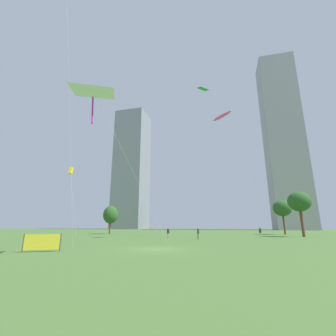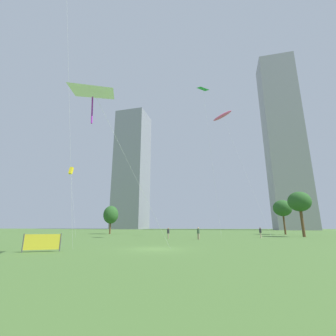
{
  "view_description": "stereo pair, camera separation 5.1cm",
  "coord_description": "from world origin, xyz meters",
  "px_view_note": "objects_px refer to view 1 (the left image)",
  "views": [
    {
      "loc": [
        3.38,
        -19.94,
        1.88
      ],
      "look_at": [
        -0.21,
        11.22,
        9.86
      ],
      "focal_mm": 24.41,
      "sensor_mm": 36.0,
      "label": 1
    },
    {
      "loc": [
        3.43,
        -19.93,
        1.88
      ],
      "look_at": [
        -0.21,
        11.22,
        9.86
      ],
      "focal_mm": 24.41,
      "sensor_mm": 36.0,
      "label": 2
    }
  ],
  "objects_px": {
    "park_tree_2": "(111,215)",
    "event_banner": "(42,242)",
    "kite_flying_0": "(71,171)",
    "distant_highrise_0": "(283,139)",
    "kite_flying_4": "(222,116)",
    "distant_highrise_1": "(132,169)",
    "park_tree_0": "(282,208)",
    "kite_flying_3": "(203,90)",
    "person_standing_0": "(198,232)",
    "person_standing_2": "(260,232)",
    "person_standing_1": "(168,232)",
    "park_tree_1": "(299,202)",
    "kite_flying_1": "(94,92)"
  },
  "relations": [
    {
      "from": "kite_flying_4",
      "to": "event_banner",
      "type": "xyz_separation_m",
      "value": [
        -17.75,
        -27.68,
        -23.48
      ]
    },
    {
      "from": "kite_flying_1",
      "to": "event_banner",
      "type": "distance_m",
      "value": 11.73
    },
    {
      "from": "person_standing_1",
      "to": "kite_flying_1",
      "type": "bearing_deg",
      "value": 155.4
    },
    {
      "from": "person_standing_2",
      "to": "park_tree_0",
      "type": "distance_m",
      "value": 19.12
    },
    {
      "from": "distant_highrise_1",
      "to": "park_tree_0",
      "type": "bearing_deg",
      "value": -46.86
    },
    {
      "from": "person_standing_2",
      "to": "park_tree_1",
      "type": "bearing_deg",
      "value": 149.76
    },
    {
      "from": "park_tree_0",
      "to": "event_banner",
      "type": "height_order",
      "value": "park_tree_0"
    },
    {
      "from": "kite_flying_3",
      "to": "event_banner",
      "type": "relative_size",
      "value": 10.41
    },
    {
      "from": "park_tree_0",
      "to": "park_tree_2",
      "type": "distance_m",
      "value": 40.78
    },
    {
      "from": "distant_highrise_1",
      "to": "park_tree_1",
      "type": "bearing_deg",
      "value": -50.6
    },
    {
      "from": "person_standing_0",
      "to": "kite_flying_4",
      "type": "xyz_separation_m",
      "value": [
        5.85,
        9.83,
        23.2
      ]
    },
    {
      "from": "kite_flying_1",
      "to": "park_tree_1",
      "type": "bearing_deg",
      "value": 51.05
    },
    {
      "from": "distant_highrise_0",
      "to": "distant_highrise_1",
      "type": "bearing_deg",
      "value": 170.94
    },
    {
      "from": "kite_flying_1",
      "to": "park_tree_2",
      "type": "height_order",
      "value": "kite_flying_1"
    },
    {
      "from": "person_standing_1",
      "to": "park_tree_0",
      "type": "xyz_separation_m",
      "value": [
        24.22,
        20.79,
        4.92
      ]
    },
    {
      "from": "kite_flying_3",
      "to": "distant_highrise_0",
      "type": "bearing_deg",
      "value": 61.67
    },
    {
      "from": "person_standing_2",
      "to": "event_banner",
      "type": "height_order",
      "value": "person_standing_2"
    },
    {
      "from": "person_standing_1",
      "to": "park_tree_2",
      "type": "xyz_separation_m",
      "value": [
        -16.52,
        19.75,
        3.61
      ]
    },
    {
      "from": "person_standing_1",
      "to": "kite_flying_4",
      "type": "height_order",
      "value": "kite_flying_4"
    },
    {
      "from": "person_standing_2",
      "to": "park_tree_0",
      "type": "relative_size",
      "value": 0.21
    },
    {
      "from": "person_standing_0",
      "to": "kite_flying_1",
      "type": "height_order",
      "value": "kite_flying_1"
    },
    {
      "from": "person_standing_1",
      "to": "person_standing_2",
      "type": "height_order",
      "value": "person_standing_2"
    },
    {
      "from": "event_banner",
      "to": "kite_flying_4",
      "type": "bearing_deg",
      "value": 57.33
    },
    {
      "from": "park_tree_2",
      "to": "event_banner",
      "type": "relative_size",
      "value": 2.8
    },
    {
      "from": "kite_flying_0",
      "to": "park_tree_1",
      "type": "height_order",
      "value": "kite_flying_0"
    },
    {
      "from": "kite_flying_0",
      "to": "kite_flying_4",
      "type": "bearing_deg",
      "value": 8.57
    },
    {
      "from": "person_standing_1",
      "to": "kite_flying_3",
      "type": "distance_m",
      "value": 24.06
    },
    {
      "from": "person_standing_2",
      "to": "park_tree_2",
      "type": "distance_m",
      "value": 34.7
    },
    {
      "from": "person_standing_2",
      "to": "park_tree_0",
      "type": "xyz_separation_m",
      "value": [
        9.56,
        15.82,
        4.9
      ]
    },
    {
      "from": "park_tree_2",
      "to": "person_standing_1",
      "type": "bearing_deg",
      "value": -50.09
    },
    {
      "from": "person_standing_0",
      "to": "event_banner",
      "type": "xyz_separation_m",
      "value": [
        -11.9,
        -17.85,
        -0.28
      ]
    },
    {
      "from": "park_tree_2",
      "to": "distant_highrise_1",
      "type": "xyz_separation_m",
      "value": [
        -20.57,
        89.38,
        34.56
      ]
    },
    {
      "from": "park_tree_1",
      "to": "park_tree_0",
      "type": "bearing_deg",
      "value": 84.57
    },
    {
      "from": "person_standing_2",
      "to": "kite_flying_3",
      "type": "distance_m",
      "value": 25.46
    },
    {
      "from": "kite_flying_3",
      "to": "event_banner",
      "type": "distance_m",
      "value": 32.43
    },
    {
      "from": "person_standing_1",
      "to": "distant_highrise_1",
      "type": "relative_size",
      "value": 0.02
    },
    {
      "from": "kite_flying_4",
      "to": "event_banner",
      "type": "distance_m",
      "value": 40.4
    },
    {
      "from": "kite_flying_1",
      "to": "distant_highrise_1",
      "type": "bearing_deg",
      "value": 104.76
    },
    {
      "from": "kite_flying_4",
      "to": "distant_highrise_0",
      "type": "bearing_deg",
      "value": 61.05
    },
    {
      "from": "kite_flying_3",
      "to": "park_tree_1",
      "type": "relative_size",
      "value": 3.11
    },
    {
      "from": "distant_highrise_0",
      "to": "person_standing_0",
      "type": "bearing_deg",
      "value": -111.73
    },
    {
      "from": "kite_flying_0",
      "to": "distant_highrise_1",
      "type": "relative_size",
      "value": 0.16
    },
    {
      "from": "person_standing_2",
      "to": "distant_highrise_0",
      "type": "relative_size",
      "value": 0.02
    },
    {
      "from": "person_standing_1",
      "to": "kite_flying_0",
      "type": "relative_size",
      "value": 0.13
    },
    {
      "from": "person_standing_0",
      "to": "park_tree_2",
      "type": "bearing_deg",
      "value": 151.89
    },
    {
      "from": "person_standing_2",
      "to": "park_tree_2",
      "type": "height_order",
      "value": "park_tree_2"
    },
    {
      "from": "park_tree_2",
      "to": "event_banner",
      "type": "height_order",
      "value": "park_tree_2"
    },
    {
      "from": "person_standing_1",
      "to": "distant_highrise_0",
      "type": "distance_m",
      "value": 107.52
    },
    {
      "from": "kite_flying_0",
      "to": "distant_highrise_0",
      "type": "xyz_separation_m",
      "value": [
        70.5,
        78.35,
        34.13
      ]
    },
    {
      "from": "kite_flying_0",
      "to": "kite_flying_1",
      "type": "bearing_deg",
      "value": -58.12
    }
  ]
}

